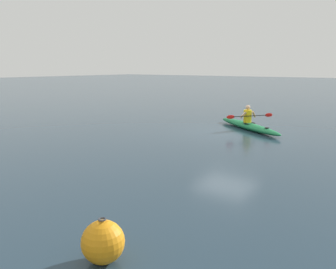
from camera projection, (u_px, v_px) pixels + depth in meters
The scene contains 4 objects.
ground_plane at pixel (227, 132), 15.40m from camera, with size 160.00×160.00×0.00m, color #233847.
kayak at pixel (248, 126), 15.96m from camera, with size 4.24×3.12×0.31m.
kayaker at pixel (248, 115), 15.93m from camera, with size 1.35×1.98×0.78m.
mooring_buoy_orange_mid at pixel (103, 242), 5.09m from camera, with size 0.63×0.63×0.68m.
Camera 1 is at (-6.97, 13.69, 2.80)m, focal length 37.90 mm.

